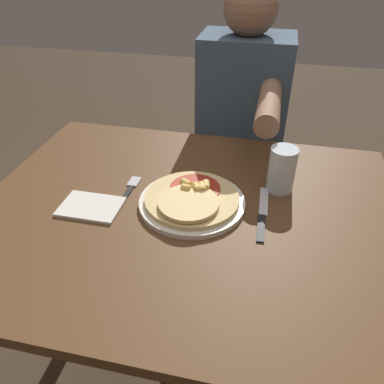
# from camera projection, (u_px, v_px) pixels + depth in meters

# --- Properties ---
(ground_plane) EXTENTS (8.00, 8.00, 0.00)m
(ground_plane) POSITION_uv_depth(u_px,v_px,m) (188.00, 369.00, 1.39)
(ground_plane) COLOR #423323
(dining_table) EXTENTS (1.08, 0.85, 0.75)m
(dining_table) POSITION_uv_depth(u_px,v_px,m) (186.00, 243.00, 1.02)
(dining_table) COLOR brown
(dining_table) RESTS_ON ground_plane
(plate) EXTENTS (0.27, 0.27, 0.01)m
(plate) POSITION_uv_depth(u_px,v_px,m) (192.00, 202.00, 0.97)
(plate) COLOR silver
(plate) RESTS_ON dining_table
(pizza) EXTENTS (0.24, 0.24, 0.04)m
(pizza) POSITION_uv_depth(u_px,v_px,m) (192.00, 198.00, 0.95)
(pizza) COLOR #DBBC7A
(pizza) RESTS_ON plate
(fork) EXTENTS (0.03, 0.18, 0.00)m
(fork) POSITION_uv_depth(u_px,v_px,m) (128.00, 192.00, 1.01)
(fork) COLOR black
(fork) RESTS_ON dining_table
(knife) EXTENTS (0.03, 0.22, 0.00)m
(knife) POSITION_uv_depth(u_px,v_px,m) (262.00, 214.00, 0.94)
(knife) COLOR black
(knife) RESTS_ON dining_table
(drinking_glass) EXTENTS (0.07, 0.07, 0.12)m
(drinking_glass) POSITION_uv_depth(u_px,v_px,m) (282.00, 170.00, 0.99)
(drinking_glass) COLOR silver
(drinking_glass) RESTS_ON dining_table
(napkin) EXTENTS (0.15, 0.11, 0.01)m
(napkin) POSITION_uv_depth(u_px,v_px,m) (91.00, 207.00, 0.96)
(napkin) COLOR silver
(napkin) RESTS_ON dining_table
(person_diner) EXTENTS (0.32, 0.52, 1.21)m
(person_diner) POSITION_uv_depth(u_px,v_px,m) (241.00, 128.00, 1.45)
(person_diner) COLOR #2D2D38
(person_diner) RESTS_ON ground_plane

